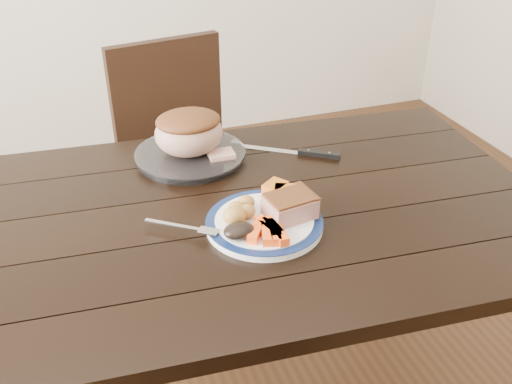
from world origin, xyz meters
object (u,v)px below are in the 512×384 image
object	(u,v)px
dining_table	(223,242)
dinner_plate	(264,224)
serving_platter	(190,156)
pork_slice	(290,207)
carving_knife	(305,153)
fork	(187,228)
chair_far	(183,156)
roast_joint	(189,133)

from	to	relation	value
dining_table	dinner_plate	size ratio (longest dim) A/B	6.11
dinner_plate	serving_platter	bearing A→B (deg)	101.92
dining_table	dinner_plate	distance (m)	0.16
pork_slice	carving_knife	size ratio (longest dim) A/B	0.39
serving_platter	pork_slice	bearing A→B (deg)	-69.99
pork_slice	fork	distance (m)	0.24
serving_platter	fork	distance (m)	0.37
dining_table	chair_far	world-z (taller)	chair_far
serving_platter	roast_joint	world-z (taller)	roast_joint
dining_table	carving_knife	distance (m)	0.38
dinner_plate	serving_platter	xyz separation A→B (m)	(-0.08, 0.38, 0.00)
chair_far	roast_joint	xyz separation A→B (m)	(-0.07, -0.45, 0.30)
dinner_plate	roast_joint	size ratio (longest dim) A/B	1.44
pork_slice	chair_far	bearing A→B (deg)	95.18
pork_slice	carving_knife	distance (m)	0.35
dinner_plate	fork	distance (m)	0.18
carving_knife	dining_table	bearing A→B (deg)	-111.76
chair_far	carving_knife	xyz separation A→B (m)	(0.25, -0.53, 0.23)
dinner_plate	fork	bearing A→B (deg)	171.63
dinner_plate	pork_slice	world-z (taller)	pork_slice
serving_platter	fork	world-z (taller)	fork
fork	serving_platter	bearing A→B (deg)	111.56
dining_table	roast_joint	distance (m)	0.34
chair_far	dinner_plate	xyz separation A→B (m)	(0.02, -0.83, 0.23)
serving_platter	dinner_plate	bearing A→B (deg)	-78.08
pork_slice	roast_joint	bearing A→B (deg)	110.01
pork_slice	fork	size ratio (longest dim) A/B	0.71
dining_table	serving_platter	bearing A→B (deg)	91.35
carving_knife	pork_slice	bearing A→B (deg)	-85.17
dining_table	serving_platter	xyz separation A→B (m)	(-0.01, 0.29, 0.10)
roast_joint	dining_table	bearing A→B (deg)	-88.65
serving_platter	fork	xyz separation A→B (m)	(-0.10, -0.36, 0.01)
carving_knife	roast_joint	bearing A→B (deg)	-160.43
roast_joint	carving_knife	world-z (taller)	roast_joint
serving_platter	roast_joint	size ratio (longest dim) A/B	1.59
dining_table	roast_joint	bearing A→B (deg)	91.35
pork_slice	roast_joint	size ratio (longest dim) A/B	0.57
dinner_plate	roast_joint	world-z (taller)	roast_joint
chair_far	dinner_plate	distance (m)	0.86
serving_platter	carving_knife	bearing A→B (deg)	-15.02
fork	chair_far	bearing A→B (deg)	115.17
carving_knife	serving_platter	bearing A→B (deg)	-160.43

